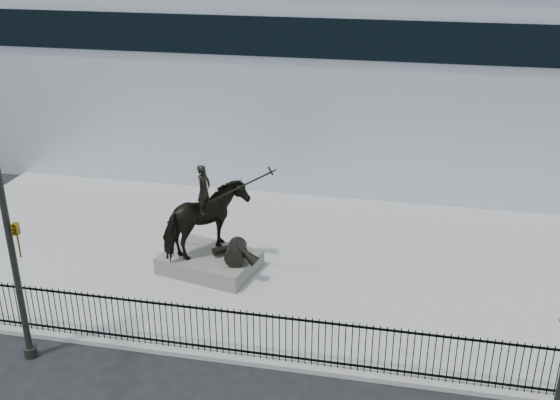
# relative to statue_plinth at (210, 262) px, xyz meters

# --- Properties ---
(ground) EXTENTS (120.00, 120.00, 0.00)m
(ground) POSITION_rel_statue_plinth_xyz_m (3.42, -5.75, -0.45)
(ground) COLOR black
(ground) RESTS_ON ground
(plaza) EXTENTS (30.00, 12.00, 0.15)m
(plaza) POSITION_rel_statue_plinth_xyz_m (3.42, 1.25, -0.37)
(plaza) COLOR #979795
(plaza) RESTS_ON ground
(building) EXTENTS (44.00, 14.00, 9.00)m
(building) POSITION_rel_statue_plinth_xyz_m (3.42, 14.25, 4.05)
(building) COLOR silver
(building) RESTS_ON ground
(picket_fence) EXTENTS (22.10, 0.10, 1.50)m
(picket_fence) POSITION_rel_statue_plinth_xyz_m (3.42, -4.50, 0.46)
(picket_fence) COLOR black
(picket_fence) RESTS_ON plaza
(statue_plinth) EXTENTS (3.57, 2.82, 0.59)m
(statue_plinth) POSITION_rel_statue_plinth_xyz_m (0.00, 0.00, 0.00)
(statue_plinth) COLOR #62605A
(statue_plinth) RESTS_ON plaza
(equestrian_statue) EXTENTS (3.96, 2.91, 3.43)m
(equestrian_statue) POSITION_rel_statue_plinth_xyz_m (0.06, -0.01, 1.54)
(equestrian_statue) COLOR black
(equestrian_statue) RESTS_ON statue_plinth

